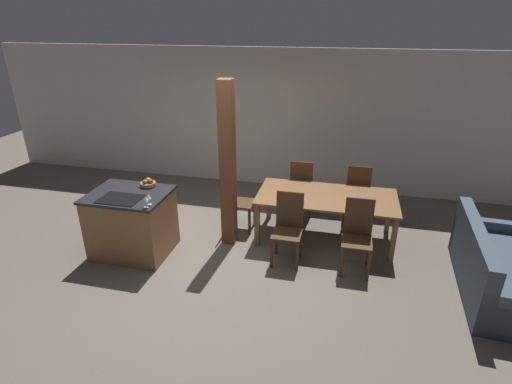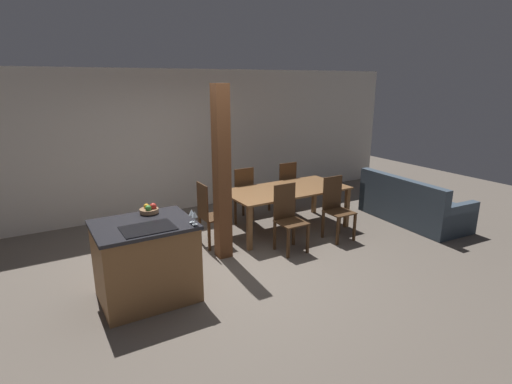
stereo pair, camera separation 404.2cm
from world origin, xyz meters
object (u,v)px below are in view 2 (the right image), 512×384
(wine_glass_near, at_px, (194,215))
(dining_table, at_px, (286,193))
(wine_glass_middle, at_px, (192,213))
(dining_chair_far_left, at_px, (241,194))
(dining_chair_far_right, at_px, (284,187))
(fruit_bowl, at_px, (149,209))
(couch, at_px, (412,207))
(dining_chair_near_right, at_px, (336,207))
(timber_post, at_px, (222,174))
(kitchen_island, at_px, (146,261))
(dining_chair_head_end, at_px, (210,214))
(dining_chair_near_left, at_px, (288,217))

(wine_glass_near, bearing_deg, dining_table, 32.38)
(wine_glass_near, bearing_deg, wine_glass_middle, 90.00)
(dining_chair_far_left, distance_m, dining_chair_far_right, 0.94)
(fruit_bowl, relative_size, couch, 0.11)
(wine_glass_near, bearing_deg, dining_chair_near_right, 14.05)
(wine_glass_middle, distance_m, dining_chair_near_right, 2.81)
(dining_table, bearing_deg, timber_post, -162.58)
(kitchen_island, bearing_deg, dining_chair_far_left, 38.56)
(fruit_bowl, height_order, couch, fruit_bowl)
(wine_glass_middle, xyz_separation_m, dining_chair_near_right, (2.69, 0.59, -0.54))
(dining_table, relative_size, couch, 1.06)
(wine_glass_middle, bearing_deg, kitchen_island, 149.07)
(wine_glass_near, xyz_separation_m, dining_chair_far_left, (1.75, 2.15, -0.54))
(dining_table, bearing_deg, couch, -21.06)
(dining_chair_head_end, bearing_deg, couch, -103.14)
(wine_glass_near, distance_m, dining_chair_near_right, 2.83)
(fruit_bowl, xyz_separation_m, dining_chair_near_left, (2.07, 0.01, -0.47))
(fruit_bowl, xyz_separation_m, dining_table, (2.54, 0.75, -0.35))
(dining_chair_near_left, relative_size, dining_chair_far_right, 1.00)
(dining_chair_head_end, bearing_deg, dining_chair_far_right, -68.77)
(wine_glass_middle, relative_size, dining_chair_far_right, 0.16)
(wine_glass_middle, relative_size, dining_chair_head_end, 0.16)
(fruit_bowl, xyz_separation_m, wine_glass_middle, (0.31, -0.58, 0.07))
(dining_chair_near_right, xyz_separation_m, dining_chair_far_right, (0.00, 1.47, 0.00))
(wine_glass_middle, bearing_deg, dining_chair_near_left, 18.67)
(dining_chair_near_right, xyz_separation_m, dining_chair_head_end, (-1.89, 0.74, 0.00))
(wine_glass_near, relative_size, couch, 0.08)
(fruit_bowl, bearing_deg, timber_post, 15.03)
(dining_table, bearing_deg, wine_glass_middle, -149.14)
(wine_glass_near, height_order, dining_chair_far_left, wine_glass_near)
(dining_chair_near_left, distance_m, dining_chair_head_end, 1.21)
(dining_chair_near_right, bearing_deg, dining_chair_far_left, 122.55)
(dining_table, relative_size, timber_post, 0.85)
(kitchen_island, height_order, dining_table, kitchen_island)
(wine_glass_middle, distance_m, timber_post, 1.21)
(fruit_bowl, height_order, wine_glass_near, wine_glass_near)
(wine_glass_middle, bearing_deg, dining_chair_head_end, 59.01)
(dining_chair_far_left, xyz_separation_m, dining_chair_head_end, (-0.95, -0.74, 0.00))
(kitchen_island, distance_m, wine_glass_middle, 0.81)
(dining_chair_far_left, relative_size, dining_chair_head_end, 1.00)
(wine_glass_near, height_order, dining_chair_far_right, wine_glass_near)
(wine_glass_middle, height_order, timber_post, timber_post)
(fruit_bowl, distance_m, timber_post, 1.19)
(wine_glass_near, xyz_separation_m, timber_post, (0.81, 0.97, 0.16))
(wine_glass_near, relative_size, dining_chair_far_left, 0.16)
(dining_table, distance_m, couch, 2.38)
(dining_table, xyz_separation_m, dining_chair_head_end, (-1.42, 0.00, -0.12))
(wine_glass_middle, xyz_separation_m, timber_post, (0.81, 0.88, 0.16))
(wine_glass_middle, height_order, dining_table, wine_glass_middle)
(dining_chair_near_left, height_order, dining_chair_far_left, same)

